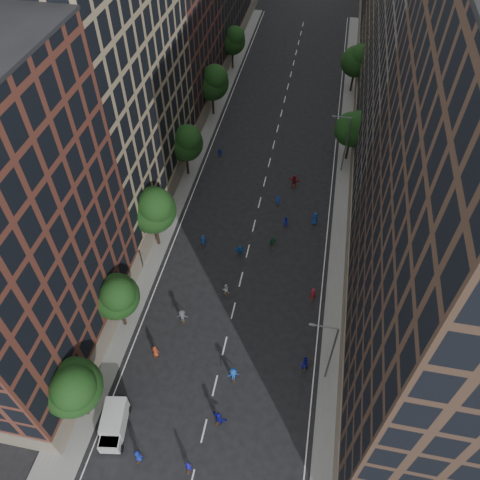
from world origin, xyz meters
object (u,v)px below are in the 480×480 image
at_px(streetlamp_near, 330,351).
at_px(skater_0, 138,456).
at_px(streetlamp_far, 345,142).
at_px(skater_2, 304,363).
at_px(cargo_van, 114,424).
at_px(skater_1, 188,466).

height_order(streetlamp_near, skater_0, streetlamp_near).
distance_m(streetlamp_far, skater_2, 32.74).
distance_m(streetlamp_far, cargo_van, 45.92).
bearing_deg(skater_1, streetlamp_far, -104.17).
xyz_separation_m(cargo_van, skater_1, (7.56, -2.10, -0.40)).
bearing_deg(cargo_van, skater_2, 20.93).
height_order(cargo_van, skater_1, cargo_van).
relative_size(streetlamp_far, skater_0, 5.61).
relative_size(streetlamp_near, streetlamp_far, 1.00).
bearing_deg(streetlamp_far, skater_1, -103.82).
height_order(streetlamp_near, skater_1, streetlamp_near).
bearing_deg(skater_0, skater_2, -137.49).
bearing_deg(skater_1, streetlamp_near, -134.88).
bearing_deg(skater_2, streetlamp_far, -107.34).
xyz_separation_m(cargo_van, skater_0, (2.99, -2.10, -0.43)).
relative_size(cargo_van, skater_0, 2.88).
relative_size(skater_0, skater_2, 0.84).
bearing_deg(streetlamp_far, skater_0, -109.28).
height_order(streetlamp_far, skater_0, streetlamp_far).
relative_size(skater_1, skater_2, 0.87).
relative_size(cargo_van, skater_1, 2.80).
xyz_separation_m(streetlamp_far, skater_1, (-10.82, -44.00, -4.34)).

